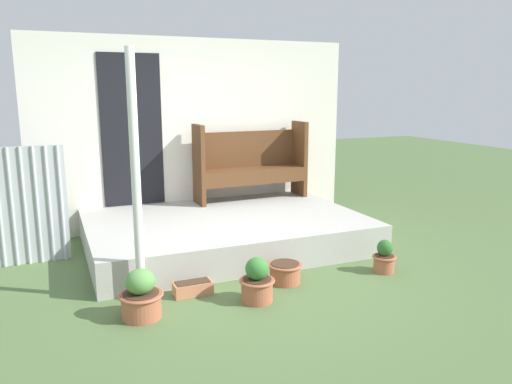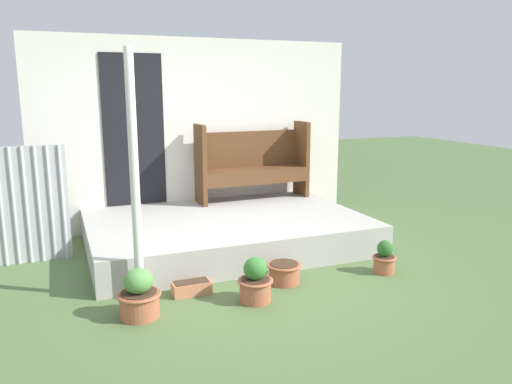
{
  "view_description": "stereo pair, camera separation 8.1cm",
  "coord_description": "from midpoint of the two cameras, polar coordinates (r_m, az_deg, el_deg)",
  "views": [
    {
      "loc": [
        -1.8,
        -4.51,
        1.93
      ],
      "look_at": [
        0.27,
        0.39,
        0.82
      ],
      "focal_mm": 35.0,
      "sensor_mm": 36.0,
      "label": 1
    },
    {
      "loc": [
        -1.73,
        -4.54,
        1.93
      ],
      "look_at": [
        0.27,
        0.39,
        0.82
      ],
      "focal_mm": 35.0,
      "sensor_mm": 36.0,
      "label": 2
    }
  ],
  "objects": [
    {
      "name": "ground_plane",
      "position": [
        5.23,
        -1.54,
        -9.84
      ],
      "size": [
        24.0,
        24.0,
        0.0
      ],
      "primitive_type": "plane",
      "color": "#516B3D"
    },
    {
      "name": "porch_slab",
      "position": [
        6.22,
        -3.85,
        -4.52
      ],
      "size": [
        3.3,
        2.24,
        0.37
      ],
      "color": "#B2AFA8",
      "rests_on": "ground_plane"
    },
    {
      "name": "house_wall",
      "position": [
        7.09,
        -7.35,
        6.64
      ],
      "size": [
        4.5,
        0.08,
        2.6
      ],
      "color": "white",
      "rests_on": "ground_plane"
    },
    {
      "name": "support_post",
      "position": [
        4.54,
        -14.07,
        1.41
      ],
      "size": [
        0.08,
        0.08,
        2.27
      ],
      "color": "white",
      "rests_on": "ground_plane"
    },
    {
      "name": "bench",
      "position": [
        7.09,
        -0.99,
        3.57
      ],
      "size": [
        1.62,
        0.44,
        1.09
      ],
      "rotation": [
        0.0,
        0.0,
        0.03
      ],
      "color": "brown",
      "rests_on": "porch_slab"
    },
    {
      "name": "flower_pot_left",
      "position": [
        4.45,
        -13.52,
        -11.57
      ],
      "size": [
        0.38,
        0.38,
        0.43
      ],
      "color": "#B26042",
      "rests_on": "ground_plane"
    },
    {
      "name": "flower_pot_middle",
      "position": [
        4.64,
        -0.39,
        -10.28
      ],
      "size": [
        0.33,
        0.33,
        0.42
      ],
      "color": "#B26042",
      "rests_on": "ground_plane"
    },
    {
      "name": "flower_pot_right",
      "position": [
        5.09,
        2.86,
        -9.1
      ],
      "size": [
        0.35,
        0.35,
        0.21
      ],
      "color": "#B26042",
      "rests_on": "ground_plane"
    },
    {
      "name": "flower_pot_far_right",
      "position": [
        5.51,
        14.04,
        -7.33
      ],
      "size": [
        0.26,
        0.26,
        0.36
      ],
      "color": "#B26042",
      "rests_on": "ground_plane"
    },
    {
      "name": "planter_box_rect",
      "position": [
        4.87,
        -7.71,
        -10.83
      ],
      "size": [
        0.37,
        0.17,
        0.13
      ],
      "color": "tan",
      "rests_on": "ground_plane"
    }
  ]
}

